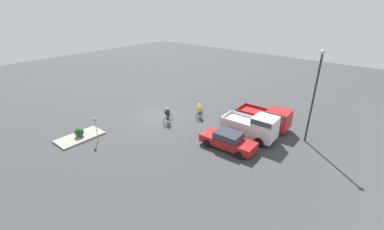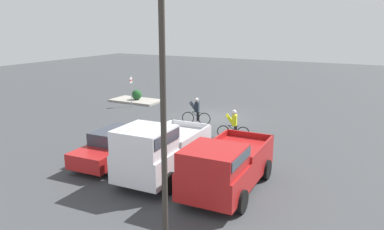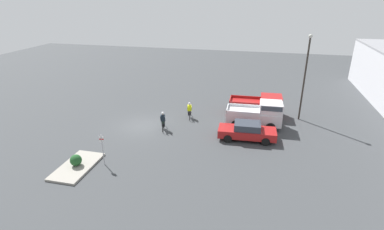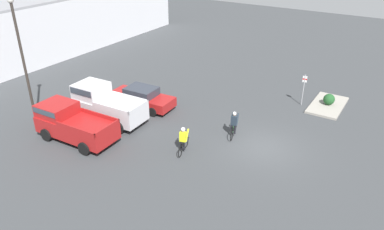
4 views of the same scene
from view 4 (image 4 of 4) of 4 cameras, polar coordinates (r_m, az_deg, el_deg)
The scene contains 10 objects.
ground_plane at distance 22.24m, azimuth 10.70°, elevation -4.84°, with size 80.00×80.00×0.00m, color #383A3D.
pickup_truck_0 at distance 23.37m, azimuth -17.86°, elevation -1.06°, with size 2.42×5.01×2.06m.
pickup_truck_1 at distance 24.97m, azimuth -13.20°, elevation 1.77°, with size 2.38×4.88×2.36m.
sedan_0 at distance 26.53m, azimuth -7.66°, elevation 2.68°, with size 2.13×4.75×1.46m.
cyclist_0 at distance 22.73m, azimuth 6.40°, elevation -1.41°, with size 1.76×0.58×1.67m.
cyclist_1 at distance 21.06m, azimuth -1.35°, elevation -3.74°, with size 1.73×0.58×1.60m.
fire_lane_sign at distance 27.46m, azimuth 16.66°, elevation 4.12°, with size 0.06×0.30×2.30m.
lamppost at distance 25.08m, azimuth -24.48°, elevation 8.42°, with size 0.36×0.36×7.93m.
curb_island at distance 28.38m, azimuth 19.95°, elevation 1.43°, with size 3.97×2.12×0.15m, color gray.
shrub at distance 28.16m, azimuth 20.15°, elevation 2.26°, with size 0.79×0.79×0.79m.
Camera 4 is at (-17.90, -6.33, 11.57)m, focal length 35.00 mm.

